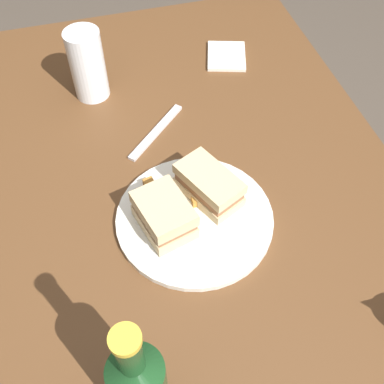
{
  "coord_description": "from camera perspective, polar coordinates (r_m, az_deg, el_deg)",
  "views": [
    {
      "loc": [
        -0.55,
        0.15,
        1.45
      ],
      "look_at": [
        -0.04,
        0.01,
        0.77
      ],
      "focal_mm": 44.31,
      "sensor_mm": 36.0,
      "label": 1
    }
  ],
  "objects": [
    {
      "name": "potato_wedge_back",
      "position": [
        0.87,
        0.53,
        0.4
      ],
      "size": [
        0.05,
        0.02,
        0.02
      ],
      "primitive_type": "cube",
      "rotation": [
        0.0,
        0.0,
        3.05
      ],
      "color": "#AD702D",
      "rests_on": "plate"
    },
    {
      "name": "sandwich_half_right",
      "position": [
        0.81,
        -3.36,
        -2.79
      ],
      "size": [
        0.12,
        0.1,
        0.06
      ],
      "color": "#CCB284",
      "rests_on": "plate"
    },
    {
      "name": "potato_wedge_front",
      "position": [
        0.87,
        0.1,
        -0.28
      ],
      "size": [
        0.05,
        0.02,
        0.02
      ],
      "primitive_type": "cube",
      "rotation": [
        0.0,
        0.0,
        6.28
      ],
      "color": "#B77F33",
      "rests_on": "plate"
    },
    {
      "name": "plate",
      "position": [
        0.85,
        0.31,
        -3.21
      ],
      "size": [
        0.28,
        0.28,
        0.01
      ],
      "primitive_type": "cylinder",
      "color": "silver",
      "rests_on": "dining_table"
    },
    {
      "name": "sandwich_half_left",
      "position": [
        0.85,
        2.06,
        0.83
      ],
      "size": [
        0.14,
        0.11,
        0.06
      ],
      "color": "#CCB284",
      "rests_on": "plate"
    },
    {
      "name": "ground_plane",
      "position": [
        1.56,
        -0.18,
        -16.4
      ],
      "size": [
        6.0,
        6.0,
        0.0
      ],
      "primitive_type": "plane",
      "color": "#4C4238"
    },
    {
      "name": "pint_glass",
      "position": [
        1.07,
        -12.37,
        14.26
      ],
      "size": [
        0.08,
        0.08,
        0.16
      ],
      "color": "white",
      "rests_on": "dining_table"
    },
    {
      "name": "potato_wedge_left_edge",
      "position": [
        0.87,
        -4.7,
        0.07
      ],
      "size": [
        0.06,
        0.03,
        0.02
      ],
      "primitive_type": "cube",
      "rotation": [
        0.0,
        0.0,
        3.34
      ],
      "color": "#AD702D",
      "rests_on": "plate"
    },
    {
      "name": "napkin",
      "position": [
        1.19,
        4.17,
        16.0
      ],
      "size": [
        0.13,
        0.12,
        0.01
      ],
      "primitive_type": "cube",
      "rotation": [
        0.0,
        0.0,
        -0.3
      ],
      "color": "silver",
      "rests_on": "dining_table"
    },
    {
      "name": "dining_table",
      "position": [
        1.22,
        -0.22,
        -10.04
      ],
      "size": [
        1.23,
        0.82,
        0.74
      ],
      "primitive_type": "cube",
      "color": "brown",
      "rests_on": "ground"
    },
    {
      "name": "potato_wedge_middle",
      "position": [
        0.85,
        -2.14,
        -1.79
      ],
      "size": [
        0.03,
        0.04,
        0.02
      ],
      "primitive_type": "cube",
      "rotation": [
        0.0,
        0.0,
        1.94
      ],
      "color": "#B77F33",
      "rests_on": "plate"
    },
    {
      "name": "fork",
      "position": [
        1.0,
        -4.35,
        7.24
      ],
      "size": [
        0.14,
        0.14,
        0.01
      ],
      "primitive_type": "cube",
      "rotation": [
        0.0,
        0.0,
        5.47
      ],
      "color": "silver",
      "rests_on": "dining_table"
    }
  ]
}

